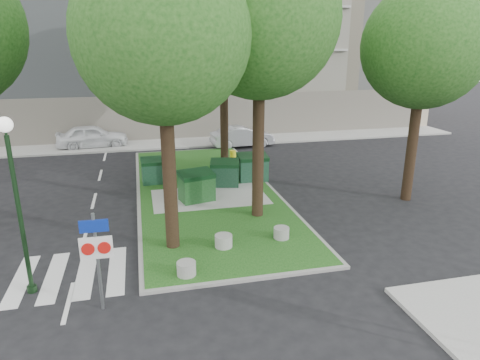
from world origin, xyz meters
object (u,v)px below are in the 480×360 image
object	(u,v)px
bollard_mid	(224,241)
car_white	(92,136)
bollard_right	(281,233)
car_silver	(242,137)
tree_median_near_right	(262,1)
dumpster_d	(253,167)
bollard_left	(186,268)
tree_street_right	(427,34)
street_lamp	(15,187)
dumpster_b	(197,186)
dumpster_a	(155,171)
tree_median_mid	(166,35)
traffic_sign_pole	(97,249)
dumpster_c	(225,173)
litter_bin	(233,156)
tree_median_near_left	(164,17)
tree_median_far	(224,8)

from	to	relation	value
bollard_mid	car_white	world-z (taller)	car_white
bollard_right	car_silver	xyz separation A→B (m)	(2.12, 14.45, 0.38)
tree_median_near_right	car_silver	distance (m)	14.33
dumpster_d	bollard_left	world-z (taller)	dumpster_d
tree_street_right	bollard_left	world-z (taller)	tree_street_right
tree_median_near_right	bollard_mid	distance (m)	8.29
tree_median_near_right	street_lamp	xyz separation A→B (m)	(-7.64, -3.77, -4.91)
dumpster_b	street_lamp	xyz separation A→B (m)	(-5.44, -5.91, 2.31)
dumpster_b	car_white	world-z (taller)	car_white
dumpster_a	dumpster_b	distance (m)	3.39
tree_street_right	bollard_right	xyz separation A→B (m)	(-6.86, -2.83, -6.67)
tree_median_mid	car_silver	bearing A→B (deg)	55.35
bollard_left	tree_street_right	bearing A→B (deg)	23.74
tree_median_near_right	dumpster_a	world-z (taller)	tree_median_near_right
tree_median_near_right	traffic_sign_pole	distance (m)	9.86
dumpster_c	bollard_right	size ratio (longest dim) A/B	2.82
car_silver	bollard_left	bearing A→B (deg)	154.96
dumpster_a	bollard_mid	xyz separation A→B (m)	(1.85, -7.64, -0.39)
bollard_left	bollard_right	bearing A→B (deg)	26.22
dumpster_d	car_silver	distance (m)	7.83
tree_median_near_right	tree_street_right	xyz separation A→B (m)	(7.00, 0.50, -1.00)
tree_median_mid	litter_bin	size ratio (longest dim) A/B	16.00
tree_median_near_left	traffic_sign_pole	size ratio (longest dim) A/B	3.94
tree_median_mid	traffic_sign_pole	size ratio (longest dim) A/B	3.74
tree_median_near_right	tree_median_mid	size ratio (longest dim) A/B	1.15
bollard_left	car_silver	size ratio (longest dim) A/B	0.13
tree_median_mid	traffic_sign_pole	xyz separation A→B (m)	(-2.67, -9.57, -5.27)
tree_median_near_left	traffic_sign_pole	bearing A→B (deg)	-125.22
tree_median_far	dumpster_c	distance (m)	8.45
dumpster_b	bollard_right	world-z (taller)	dumpster_b
tree_median_far	bollard_left	xyz separation A→B (m)	(-3.57, -11.56, -8.00)
bollard_mid	car_silver	distance (m)	15.25
dumpster_d	tree_median_near_right	bearing A→B (deg)	-100.44
dumpster_d	traffic_sign_pole	size ratio (longest dim) A/B	0.55
dumpster_a	bollard_mid	distance (m)	7.87
litter_bin	traffic_sign_pole	world-z (taller)	traffic_sign_pole
litter_bin	car_white	size ratio (longest dim) A/B	0.14
tree_median_far	tree_median_near_left	bearing A→B (deg)	-111.28
dumpster_c	bollard_right	xyz separation A→B (m)	(0.74, -6.22, -0.41)
tree_median_near_left	litter_bin	xyz separation A→B (m)	(4.25, 10.19, -6.88)
tree_street_right	car_silver	world-z (taller)	tree_street_right
bollard_left	car_silver	xyz separation A→B (m)	(5.64, 16.18, 0.37)
tree_median_near_right	dumpster_c	size ratio (longest dim) A/B	7.43
dumpster_a	bollard_left	xyz separation A→B (m)	(0.43, -9.18, -0.39)
tree_median_far	litter_bin	distance (m)	7.94
car_silver	litter_bin	bearing A→B (deg)	153.03
tree_median_far	dumpster_d	xyz separation A→B (m)	(0.71, -3.09, -7.55)
litter_bin	tree_median_mid	bearing A→B (deg)	-135.44
tree_median_near_left	dumpster_a	world-z (taller)	tree_median_near_left
traffic_sign_pole	tree_street_right	bearing A→B (deg)	25.05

